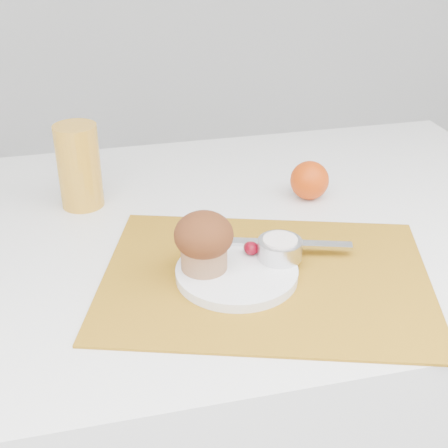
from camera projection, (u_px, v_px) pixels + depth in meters
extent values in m
cube|color=white|center=(232.00, 389.00, 1.24)|extent=(1.20, 0.80, 0.75)
cube|color=#A26E16|center=(266.00, 277.00, 0.92)|extent=(0.56, 0.48, 0.00)
cylinder|color=white|center=(237.00, 273.00, 0.91)|extent=(0.21, 0.21, 0.01)
cylinder|color=silver|center=(280.00, 249.00, 0.93)|extent=(0.08, 0.08, 0.03)
cylinder|color=white|center=(280.00, 241.00, 0.92)|extent=(0.06, 0.06, 0.01)
ellipsoid|color=#51020D|center=(251.00, 248.00, 0.94)|extent=(0.02, 0.02, 0.02)
ellipsoid|color=#600402|center=(250.00, 248.00, 0.94)|extent=(0.02, 0.02, 0.02)
cube|color=silver|center=(279.00, 243.00, 0.97)|extent=(0.22, 0.09, 0.01)
sphere|color=#D54207|center=(309.00, 180.00, 1.14)|extent=(0.07, 0.07, 0.07)
cylinder|color=gold|center=(79.00, 166.00, 1.09)|extent=(0.09, 0.09, 0.15)
cylinder|color=#A87651|center=(204.00, 257.00, 0.90)|extent=(0.07, 0.07, 0.04)
ellipsoid|color=#39170A|center=(204.00, 235.00, 0.89)|extent=(0.09, 0.09, 0.07)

